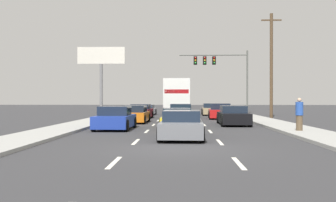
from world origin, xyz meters
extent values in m
plane|color=#333335|center=(0.00, 25.00, 0.00)|extent=(140.00, 140.00, 0.00)
cube|color=#9E9E99|center=(6.46, 20.00, 0.07)|extent=(2.42, 80.00, 0.14)
cube|color=#9E9E99|center=(-6.46, 20.00, 0.07)|extent=(2.42, 80.00, 0.14)
cube|color=silver|center=(-1.70, -3.07, 0.00)|extent=(0.14, 2.00, 0.01)
cube|color=silver|center=(-1.70, 1.93, 0.00)|extent=(0.14, 2.00, 0.01)
cube|color=silver|center=(-1.70, 6.93, 0.00)|extent=(0.14, 2.00, 0.01)
cube|color=silver|center=(-1.70, 11.93, 0.00)|extent=(0.14, 2.00, 0.01)
cube|color=silver|center=(-1.70, 16.93, 0.00)|extent=(0.14, 2.00, 0.01)
cube|color=silver|center=(-1.70, 21.93, 0.00)|extent=(0.14, 2.00, 0.01)
cube|color=silver|center=(-1.70, 26.93, 0.00)|extent=(0.14, 2.00, 0.01)
cube|color=silver|center=(-1.70, 31.93, 0.00)|extent=(0.14, 2.00, 0.01)
cube|color=silver|center=(-1.70, 36.93, 0.00)|extent=(0.14, 2.00, 0.01)
cube|color=silver|center=(-1.70, 41.93, 0.00)|extent=(0.14, 2.00, 0.01)
cube|color=silver|center=(-1.70, 46.93, 0.00)|extent=(0.14, 2.00, 0.01)
cube|color=silver|center=(-1.70, 51.93, 0.00)|extent=(0.14, 2.00, 0.01)
cube|color=silver|center=(1.70, -3.07, 0.00)|extent=(0.14, 2.00, 0.01)
cube|color=silver|center=(1.70, 1.93, 0.00)|extent=(0.14, 2.00, 0.01)
cube|color=silver|center=(1.70, 6.93, 0.00)|extent=(0.14, 2.00, 0.01)
cube|color=silver|center=(1.70, 11.93, 0.00)|extent=(0.14, 2.00, 0.01)
cube|color=silver|center=(1.70, 16.93, 0.00)|extent=(0.14, 2.00, 0.01)
cube|color=silver|center=(1.70, 21.93, 0.00)|extent=(0.14, 2.00, 0.01)
cube|color=silver|center=(1.70, 26.93, 0.00)|extent=(0.14, 2.00, 0.01)
cube|color=silver|center=(1.70, 31.93, 0.00)|extent=(0.14, 2.00, 0.01)
cube|color=silver|center=(1.70, 36.93, 0.00)|extent=(0.14, 2.00, 0.01)
cube|color=silver|center=(1.70, 41.93, 0.00)|extent=(0.14, 2.00, 0.01)
cube|color=silver|center=(1.70, 46.93, 0.00)|extent=(0.14, 2.00, 0.01)
cube|color=silver|center=(1.70, 51.93, 0.00)|extent=(0.14, 2.00, 0.01)
cube|color=white|center=(-3.62, 27.01, 0.43)|extent=(1.98, 4.75, 0.57)
cube|color=#192333|center=(-3.62, 27.05, 0.91)|extent=(1.66, 2.33, 0.41)
cylinder|color=black|center=(-4.37, 28.83, 0.32)|extent=(0.25, 0.65, 0.64)
cylinder|color=black|center=(-2.71, 28.76, 0.32)|extent=(0.25, 0.65, 0.64)
cylinder|color=black|center=(-4.53, 25.26, 0.32)|extent=(0.25, 0.65, 0.64)
cylinder|color=black|center=(-2.87, 25.19, 0.32)|extent=(0.25, 0.65, 0.64)
cube|color=maroon|center=(-3.44, 20.28, 0.49)|extent=(1.94, 4.21, 0.69)
cube|color=#192333|center=(-3.44, 20.33, 1.05)|extent=(1.64, 2.14, 0.43)
cylinder|color=black|center=(-4.19, 21.83, 0.32)|extent=(0.25, 0.65, 0.64)
cylinder|color=black|center=(-2.55, 21.76, 0.32)|extent=(0.25, 0.65, 0.64)
cylinder|color=black|center=(-4.33, 18.80, 0.32)|extent=(0.25, 0.65, 0.64)
cylinder|color=black|center=(-2.69, 18.72, 0.32)|extent=(0.25, 0.65, 0.64)
cube|color=orange|center=(-3.19, 14.25, 0.46)|extent=(1.81, 4.13, 0.65)
cube|color=#192333|center=(-3.19, 14.01, 1.03)|extent=(1.56, 2.15, 0.48)
cylinder|color=black|center=(-3.95, 15.76, 0.32)|extent=(0.23, 0.64, 0.64)
cylinder|color=black|center=(-2.35, 15.73, 0.32)|extent=(0.23, 0.64, 0.64)
cylinder|color=black|center=(-4.02, 12.77, 0.32)|extent=(0.23, 0.64, 0.64)
cylinder|color=black|center=(-2.42, 12.74, 0.32)|extent=(0.23, 0.64, 0.64)
cube|color=#1E389E|center=(-3.63, 8.19, 0.47)|extent=(1.95, 4.14, 0.67)
cube|color=#192333|center=(-3.64, 8.05, 1.06)|extent=(1.69, 1.75, 0.52)
cylinder|color=black|center=(-4.49, 9.71, 0.32)|extent=(0.23, 0.64, 0.64)
cylinder|color=black|center=(-2.73, 9.68, 0.32)|extent=(0.23, 0.64, 0.64)
cylinder|color=black|center=(-4.54, 6.71, 0.32)|extent=(0.23, 0.64, 0.64)
cylinder|color=black|center=(-2.78, 6.68, 0.32)|extent=(0.23, 0.64, 0.64)
cube|color=white|center=(-0.17, 23.61, 2.27)|extent=(2.57, 6.65, 2.64)
cube|color=red|center=(-0.25, 20.34, 2.40)|extent=(2.17, 0.10, 0.36)
cube|color=#141E4C|center=(-0.06, 27.81, 1.32)|extent=(2.35, 1.87, 2.05)
cylinder|color=black|center=(-1.21, 27.84, 0.48)|extent=(0.32, 0.97, 0.96)
cylinder|color=black|center=(1.09, 27.78, 0.48)|extent=(0.32, 0.97, 0.96)
cylinder|color=black|center=(-1.36, 22.33, 0.48)|extent=(0.32, 0.97, 0.96)
cylinder|color=black|center=(0.95, 22.27, 0.48)|extent=(0.32, 0.97, 0.96)
cube|color=#196B38|center=(0.12, 16.62, 0.49)|extent=(1.87, 4.66, 0.70)
cube|color=#192333|center=(0.12, 16.62, 1.09)|extent=(1.61, 2.07, 0.51)
cylinder|color=black|center=(-0.69, 18.40, 0.32)|extent=(0.23, 0.64, 0.64)
cylinder|color=black|center=(0.99, 18.37, 0.32)|extent=(0.23, 0.64, 0.64)
cylinder|color=black|center=(-0.74, 14.87, 0.32)|extent=(0.23, 0.64, 0.64)
cylinder|color=black|center=(0.93, 14.84, 0.32)|extent=(0.23, 0.64, 0.64)
cube|color=yellow|center=(-0.08, 9.47, 0.42)|extent=(1.89, 4.44, 0.55)
cube|color=#192333|center=(-0.08, 9.46, 0.94)|extent=(1.65, 1.96, 0.49)
cylinder|color=black|center=(-0.94, 11.14, 0.32)|extent=(0.22, 0.64, 0.64)
cylinder|color=black|center=(0.80, 11.13, 0.32)|extent=(0.22, 0.64, 0.64)
cylinder|color=black|center=(-0.96, 7.81, 0.32)|extent=(0.22, 0.64, 0.64)
cylinder|color=black|center=(0.78, 7.80, 0.32)|extent=(0.22, 0.64, 0.64)
cube|color=slate|center=(0.17, 3.38, 0.45)|extent=(1.91, 4.38, 0.62)
cube|color=#192333|center=(0.17, 3.38, 1.00)|extent=(1.64, 2.08, 0.47)
cylinder|color=black|center=(-0.64, 5.02, 0.32)|extent=(0.24, 0.65, 0.64)
cylinder|color=black|center=(1.05, 4.98, 0.32)|extent=(0.24, 0.65, 0.64)
cylinder|color=black|center=(-0.72, 1.78, 0.32)|extent=(0.24, 0.65, 0.64)
cylinder|color=black|center=(0.97, 1.74, 0.32)|extent=(0.24, 0.65, 0.64)
cube|color=tan|center=(3.33, 27.51, 0.47)|extent=(1.86, 4.50, 0.66)
cube|color=#192333|center=(3.33, 27.33, 1.03)|extent=(1.60, 2.04, 0.46)
cylinder|color=black|center=(2.54, 29.21, 0.32)|extent=(0.23, 0.64, 0.64)
cylinder|color=black|center=(4.19, 29.18, 0.32)|extent=(0.23, 0.64, 0.64)
cylinder|color=black|center=(2.47, 25.84, 0.32)|extent=(0.23, 0.64, 0.64)
cylinder|color=black|center=(4.13, 25.81, 0.32)|extent=(0.23, 0.64, 0.64)
cube|color=red|center=(3.56, 19.99, 0.48)|extent=(2.06, 4.20, 0.68)
cube|color=#192333|center=(3.55, 19.78, 1.08)|extent=(1.74, 2.19, 0.53)
cylinder|color=black|center=(2.75, 21.54, 0.32)|extent=(0.25, 0.65, 0.64)
cylinder|color=black|center=(4.50, 21.46, 0.32)|extent=(0.25, 0.65, 0.64)
cylinder|color=black|center=(2.61, 18.52, 0.32)|extent=(0.25, 0.65, 0.64)
cylinder|color=black|center=(4.36, 18.44, 0.32)|extent=(0.25, 0.65, 0.64)
cube|color=black|center=(3.63, 12.03, 0.48)|extent=(1.90, 4.51, 0.68)
cube|color=#192333|center=(3.63, 12.07, 1.05)|extent=(1.64, 2.19, 0.47)
cylinder|color=black|center=(2.81, 13.74, 0.32)|extent=(0.23, 0.64, 0.64)
cylinder|color=black|center=(4.51, 13.71, 0.32)|extent=(0.23, 0.64, 0.64)
cylinder|color=black|center=(2.75, 10.36, 0.32)|extent=(0.23, 0.64, 0.64)
cylinder|color=black|center=(4.45, 10.33, 0.32)|extent=(0.23, 0.64, 0.64)
cylinder|color=#595B56|center=(7.86, 31.02, 3.68)|extent=(0.20, 0.20, 7.37)
cylinder|color=#595B56|center=(3.90, 31.02, 6.87)|extent=(7.92, 0.14, 0.14)
cube|color=black|center=(4.00, 31.02, 6.22)|extent=(0.40, 0.56, 0.95)
sphere|color=red|center=(4.00, 30.71, 6.52)|extent=(0.20, 0.20, 0.20)
sphere|color=orange|center=(4.00, 30.71, 6.22)|extent=(0.20, 0.20, 0.20)
sphere|color=green|center=(4.00, 30.71, 5.92)|extent=(0.20, 0.20, 0.20)
cube|color=black|center=(2.91, 31.02, 6.22)|extent=(0.40, 0.56, 0.95)
sphere|color=red|center=(2.91, 30.71, 6.52)|extent=(0.20, 0.20, 0.20)
sphere|color=orange|center=(2.91, 30.71, 6.22)|extent=(0.20, 0.20, 0.20)
sphere|color=green|center=(2.91, 30.71, 5.92)|extent=(0.20, 0.20, 0.20)
cube|color=black|center=(1.82, 31.02, 6.22)|extent=(0.40, 0.56, 0.95)
sphere|color=red|center=(1.82, 30.71, 6.52)|extent=(0.20, 0.20, 0.20)
sphere|color=orange|center=(1.82, 30.71, 6.22)|extent=(0.20, 0.20, 0.20)
sphere|color=green|center=(1.82, 30.71, 5.92)|extent=(0.20, 0.20, 0.20)
cylinder|color=brown|center=(8.30, 21.09, 4.72)|extent=(0.28, 0.28, 9.45)
cube|color=brown|center=(8.30, 21.09, 8.85)|extent=(1.80, 0.12, 0.12)
cylinder|color=slate|center=(-9.06, 30.02, 2.89)|extent=(0.36, 0.36, 5.78)
cube|color=silver|center=(-9.06, 30.02, 6.75)|extent=(5.49, 0.20, 1.94)
cylinder|color=brown|center=(6.15, 6.03, 0.53)|extent=(0.32, 0.32, 0.77)
cylinder|color=#264CA5|center=(6.15, 6.03, 1.25)|extent=(0.38, 0.38, 0.68)
sphere|color=tan|center=(6.15, 6.03, 1.69)|extent=(0.21, 0.21, 0.21)
camera|label=1|loc=(0.13, -13.40, 1.75)|focal=40.55mm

